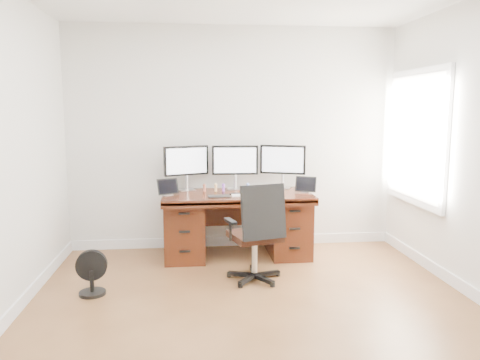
{
  "coord_description": "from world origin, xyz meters",
  "views": [
    {
      "loc": [
        -0.52,
        -3.46,
        1.7
      ],
      "look_at": [
        0.0,
        1.5,
        0.95
      ],
      "focal_mm": 35.0,
      "sensor_mm": 36.0,
      "label": 1
    }
  ],
  "objects": [
    {
      "name": "monitor_right",
      "position": [
        0.58,
        2.07,
        1.09
      ],
      "size": [
        0.53,
        0.23,
        0.53
      ],
      "rotation": [
        0.0,
        0.0,
        -0.36
      ],
      "color": "silver",
      "rests_on": "desk"
    },
    {
      "name": "figurine_blue",
      "position": [
        0.14,
        1.95,
        0.8
      ],
      "size": [
        0.04,
        0.04,
        0.1
      ],
      "color": "#6682DC",
      "rests_on": "desk"
    },
    {
      "name": "floor_fan",
      "position": [
        -1.45,
        0.8,
        0.2
      ],
      "size": [
        0.29,
        0.24,
        0.42
      ],
      "rotation": [
        0.0,
        0.0,
        0.08
      ],
      "color": "black",
      "rests_on": "ground"
    },
    {
      "name": "trackpad",
      "position": [
        0.26,
        1.58,
        0.76
      ],
      "size": [
        0.15,
        0.15,
        0.01
      ],
      "primitive_type": "cube",
      "rotation": [
        0.0,
        0.0,
        0.33
      ],
      "color": "silver",
      "rests_on": "desk"
    },
    {
      "name": "tablet_right",
      "position": [
        0.79,
        1.75,
        0.84
      ],
      "size": [
        0.25,
        0.16,
        0.19
      ],
      "rotation": [
        0.0,
        0.0,
        -0.41
      ],
      "color": "silver",
      "rests_on": "desk"
    },
    {
      "name": "tablet_left",
      "position": [
        -0.79,
        1.75,
        0.84
      ],
      "size": [
        0.25,
        0.16,
        0.19
      ],
      "rotation": [
        0.0,
        0.0,
        0.44
      ],
      "color": "silver",
      "rests_on": "desk"
    },
    {
      "name": "desk",
      "position": [
        0.0,
        1.83,
        0.4
      ],
      "size": [
        1.7,
        0.8,
        0.75
      ],
      "color": "#421A0D",
      "rests_on": "ground"
    },
    {
      "name": "figurine_yellow",
      "position": [
        -0.24,
        1.95,
        0.8
      ],
      "size": [
        0.04,
        0.04,
        0.1
      ],
      "color": "tan",
      "rests_on": "desk"
    },
    {
      "name": "keyboard",
      "position": [
        0.05,
        1.63,
        0.76
      ],
      "size": [
        0.26,
        0.11,
        0.01
      ],
      "primitive_type": "cube",
      "rotation": [
        0.0,
        0.0,
        0.01
      ],
      "color": "white",
      "rests_on": "desk"
    },
    {
      "name": "office_chair",
      "position": [
        0.11,
        0.98,
        0.33
      ],
      "size": [
        0.66,
        0.66,
        1.0
      ],
      "rotation": [
        0.0,
        0.0,
        0.27
      ],
      "color": "black",
      "rests_on": "ground"
    },
    {
      "name": "figurine_purple",
      "position": [
        -0.15,
        1.95,
        0.8
      ],
      "size": [
        0.04,
        0.04,
        0.1
      ],
      "color": "#9C5BE1",
      "rests_on": "desk"
    },
    {
      "name": "ground",
      "position": [
        0.0,
        0.0,
        0.0
      ],
      "size": [
        4.5,
        4.5,
        0.0
      ],
      "primitive_type": "plane",
      "color": "brown",
      "rests_on": "ground"
    },
    {
      "name": "drawing_tablet",
      "position": [
        -0.22,
        1.61,
        0.76
      ],
      "size": [
        0.24,
        0.16,
        0.01
      ],
      "primitive_type": "cube",
      "rotation": [
        0.0,
        0.0,
        0.01
      ],
      "color": "black",
      "rests_on": "desk"
    },
    {
      "name": "back_wall",
      "position": [
        0.0,
        2.25,
        1.35
      ],
      "size": [
        4.0,
        0.1,
        2.7
      ],
      "primitive_type": "cube",
      "color": "silver",
      "rests_on": "ground"
    },
    {
      "name": "phone",
      "position": [
        -0.02,
        1.73,
        0.76
      ],
      "size": [
        0.15,
        0.11,
        0.01
      ],
      "primitive_type": "cube",
      "rotation": [
        0.0,
        0.0,
        -0.41
      ],
      "color": "black",
      "rests_on": "desk"
    },
    {
      "name": "figurine_brown",
      "position": [
        -0.37,
        1.95,
        0.8
      ],
      "size": [
        0.04,
        0.04,
        0.1
      ],
      "color": "brown",
      "rests_on": "desk"
    },
    {
      "name": "monitor_center",
      "position": [
        -0.0,
        2.07,
        1.09
      ],
      "size": [
        0.55,
        0.15,
        0.53
      ],
      "rotation": [
        0.0,
        0.0,
        -0.03
      ],
      "color": "silver",
      "rests_on": "desk"
    },
    {
      "name": "monitor_left",
      "position": [
        -0.58,
        2.07,
        1.09
      ],
      "size": [
        0.52,
        0.24,
        0.53
      ],
      "rotation": [
        0.0,
        0.0,
        0.38
      ],
      "color": "silver",
      "rests_on": "desk"
    }
  ]
}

